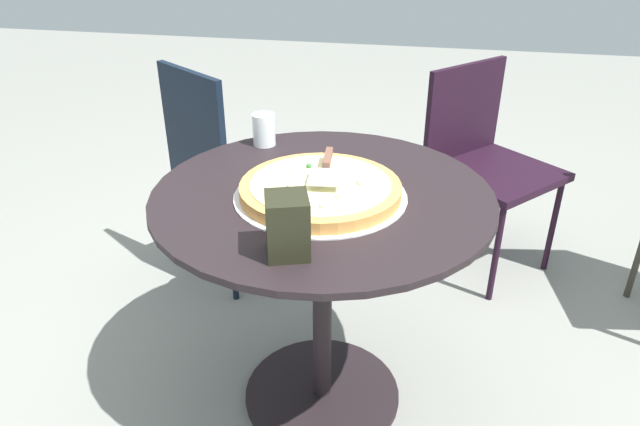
{
  "coord_description": "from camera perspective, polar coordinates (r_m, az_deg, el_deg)",
  "views": [
    {
      "loc": [
        1.32,
        0.26,
        1.38
      ],
      "look_at": [
        0.03,
        -0.0,
        0.67
      ],
      "focal_mm": 32.72,
      "sensor_mm": 36.0,
      "label": 1
    }
  ],
  "objects": [
    {
      "name": "drinking_cup",
      "position": [
        1.79,
        -5.51,
        8.13
      ],
      "size": [
        0.07,
        0.07,
        0.1
      ],
      "primitive_type": "cylinder",
      "color": "silver",
      "rests_on": "patio_table"
    },
    {
      "name": "ground_plane",
      "position": [
        1.92,
        0.2,
        -17.33
      ],
      "size": [
        10.0,
        10.0,
        0.0
      ],
      "primitive_type": "plane",
      "color": "gray"
    },
    {
      "name": "patio_table",
      "position": [
        1.59,
        0.23,
        -3.95
      ],
      "size": [
        0.88,
        0.88,
        0.71
      ],
      "color": "black",
      "rests_on": "ground"
    },
    {
      "name": "pizza_on_tray",
      "position": [
        1.46,
        -0.01,
        2.29
      ],
      "size": [
        0.44,
        0.44,
        0.06
      ],
      "color": "silver",
      "rests_on": "patio_table"
    },
    {
      "name": "napkin_dispenser",
      "position": [
        1.21,
        -3.2,
        -1.23
      ],
      "size": [
        0.12,
        0.11,
        0.13
      ],
      "primitive_type": "cube",
      "rotation": [
        0.0,
        0.0,
        0.33
      ],
      "color": "black",
      "rests_on": "patio_table"
    },
    {
      "name": "pizza_server",
      "position": [
        1.49,
        0.72,
        4.55
      ],
      "size": [
        0.21,
        0.09,
        0.02
      ],
      "color": "silver",
      "rests_on": "pizza_on_tray"
    },
    {
      "name": "patio_chair_far",
      "position": [
        2.42,
        15.72,
        5.61
      ],
      "size": [
        0.59,
        0.59,
        0.82
      ],
      "color": "black",
      "rests_on": "ground"
    },
    {
      "name": "patio_chair_near",
      "position": [
        2.23,
        -9.74,
        4.83
      ],
      "size": [
        0.51,
        0.51,
        0.87
      ],
      "color": "black",
      "rests_on": "ground"
    }
  ]
}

